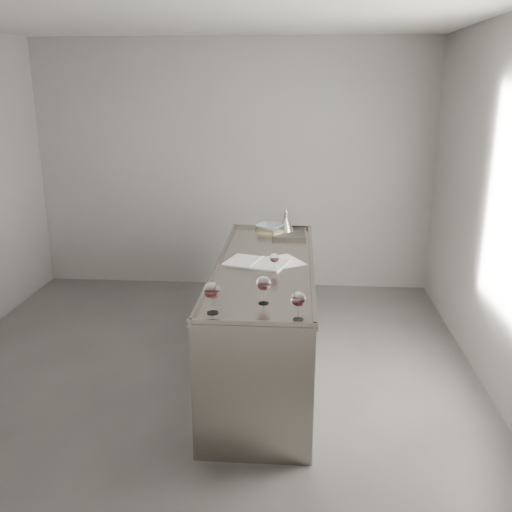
# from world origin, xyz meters

# --- Properties ---
(room_shell) EXTENTS (4.54, 5.04, 2.84)m
(room_shell) POSITION_xyz_m (0.00, 0.00, 1.40)
(room_shell) COLOR #504D4B
(room_shell) RESTS_ON ground
(counter) EXTENTS (0.77, 2.42, 0.97)m
(counter) POSITION_xyz_m (0.50, 0.30, 0.47)
(counter) COLOR gray
(counter) RESTS_ON ground
(wine_glass_left) EXTENTS (0.10, 0.10, 0.20)m
(wine_glass_left) POSITION_xyz_m (0.24, -0.72, 1.08)
(wine_glass_left) COLOR white
(wine_glass_left) RESTS_ON counter
(wine_glass_middle) EXTENTS (0.09, 0.09, 0.19)m
(wine_glass_middle) POSITION_xyz_m (0.55, -0.53, 1.07)
(wine_glass_middle) COLOR white
(wine_glass_middle) RESTS_ON counter
(wine_glass_right) EXTENTS (0.09, 0.09, 0.18)m
(wine_glass_right) POSITION_xyz_m (0.77, -0.78, 1.07)
(wine_glass_right) COLOR white
(wine_glass_right) RESTS_ON counter
(wine_glass_small) EXTENTS (0.07, 0.07, 0.15)m
(wine_glass_small) POSITION_xyz_m (0.58, 0.12, 1.04)
(wine_glass_small) COLOR white
(wine_glass_small) RESTS_ON counter
(notebook) EXTENTS (0.54, 0.45, 0.02)m
(notebook) POSITION_xyz_m (0.43, 0.32, 0.95)
(notebook) COLOR silver
(notebook) RESTS_ON counter
(loose_paper_top) EXTENTS (0.37, 0.40, 0.00)m
(loose_paper_top) POSITION_xyz_m (0.66, 0.40, 0.94)
(loose_paper_top) COLOR white
(loose_paper_top) RESTS_ON counter
(trivet) EXTENTS (0.31, 0.31, 0.02)m
(trivet) POSITION_xyz_m (0.49, 1.32, 0.95)
(trivet) COLOR beige
(trivet) RESTS_ON counter
(ceramic_bowl) EXTENTS (0.31, 0.31, 0.06)m
(ceramic_bowl) POSITION_xyz_m (0.49, 1.32, 0.99)
(ceramic_bowl) COLOR #8999A0
(ceramic_bowl) RESTS_ON trivet
(wine_funnel) EXTENTS (0.15, 0.15, 0.22)m
(wine_funnel) POSITION_xyz_m (0.64, 1.38, 1.01)
(wine_funnel) COLOR #B0A79D
(wine_funnel) RESTS_ON counter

